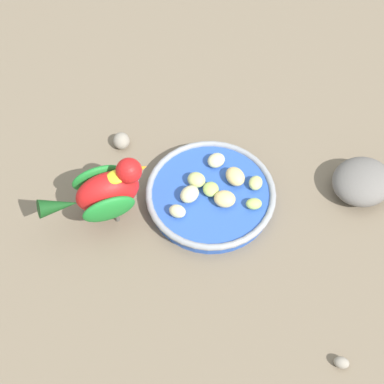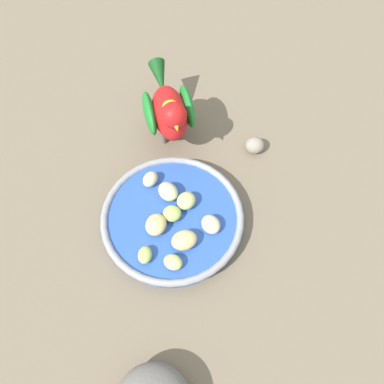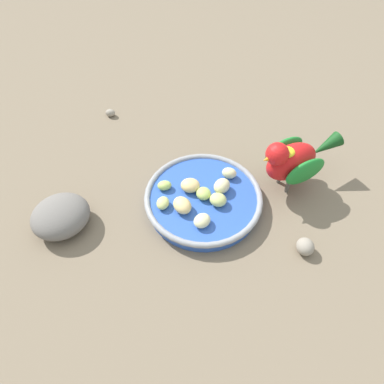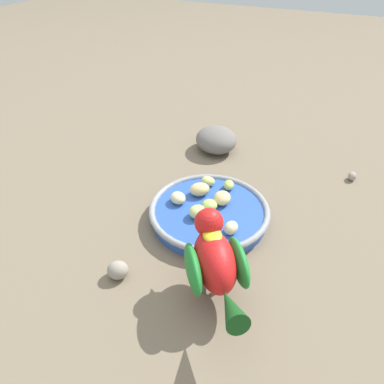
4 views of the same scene
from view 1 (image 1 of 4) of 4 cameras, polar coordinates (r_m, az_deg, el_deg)
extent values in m
plane|color=#756651|center=(0.93, 2.95, -1.06)|extent=(4.00, 4.00, 0.00)
cylinder|color=#2D56B7|center=(0.92, 1.91, -0.35)|extent=(0.20, 0.20, 0.02)
torus|color=#93969B|center=(0.91, 1.93, 0.04)|extent=(0.21, 0.21, 0.01)
ellipsoid|color=beige|center=(0.90, -0.25, -0.23)|extent=(0.04, 0.04, 0.02)
ellipsoid|color=#E5C67F|center=(0.89, 3.32, -0.70)|extent=(0.03, 0.04, 0.02)
ellipsoid|color=beige|center=(0.88, -1.49, -1.95)|extent=(0.02, 0.03, 0.02)
ellipsoid|color=beige|center=(0.94, 2.46, 3.21)|extent=(0.04, 0.04, 0.02)
ellipsoid|color=#B2CC66|center=(0.91, 1.95, 0.37)|extent=(0.03, 0.03, 0.02)
ellipsoid|color=#E5C67F|center=(0.92, 4.38, 1.58)|extent=(0.05, 0.05, 0.02)
ellipsoid|color=#C6D17A|center=(0.91, 0.45, 1.24)|extent=(0.03, 0.04, 0.02)
ellipsoid|color=#C6D17A|center=(0.92, 6.44, 0.92)|extent=(0.03, 0.02, 0.02)
ellipsoid|color=#B2CC66|center=(0.90, 6.26, -1.19)|extent=(0.03, 0.03, 0.02)
cylinder|color=#59544C|center=(0.92, -8.08, -1.04)|extent=(0.01, 0.01, 0.03)
cylinder|color=#59544C|center=(0.91, -7.62, -2.29)|extent=(0.01, 0.01, 0.03)
ellipsoid|color=red|center=(0.87, -8.51, 0.01)|extent=(0.10, 0.11, 0.07)
ellipsoid|color=#1E7F2D|center=(0.89, -9.51, 1.41)|extent=(0.06, 0.08, 0.05)
ellipsoid|color=#1E7F2D|center=(0.85, -8.39, -1.73)|extent=(0.06, 0.08, 0.05)
cone|color=#144719|center=(0.87, -13.34, -1.37)|extent=(0.06, 0.07, 0.04)
sphere|color=red|center=(0.85, -6.39, 2.14)|extent=(0.06, 0.06, 0.04)
cone|color=orange|center=(0.85, -5.16, 2.40)|extent=(0.02, 0.02, 0.01)
ellipsoid|color=yellow|center=(0.85, -7.64, 1.54)|extent=(0.04, 0.04, 0.01)
ellipsoid|color=slate|center=(0.96, 16.80, 1.02)|extent=(0.14, 0.14, 0.05)
ellipsoid|color=gray|center=(1.00, -7.15, 5.16)|extent=(0.04, 0.04, 0.03)
ellipsoid|color=gray|center=(0.83, 14.86, -16.31)|extent=(0.02, 0.02, 0.02)
camera|label=2|loc=(0.68, 28.29, 29.89)|focal=36.44mm
camera|label=3|loc=(0.96, 7.70, 41.61)|focal=35.21mm
camera|label=4|loc=(0.74, -40.11, 13.91)|focal=34.01mm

